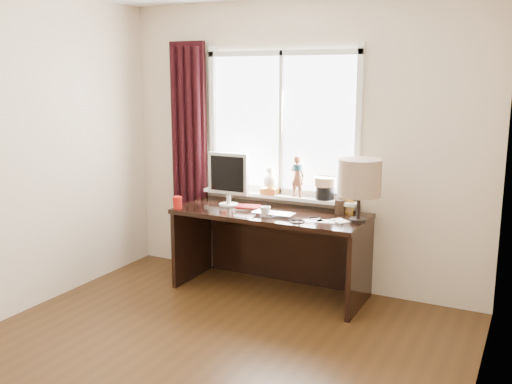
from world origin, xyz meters
The scene contains 16 objects.
floor centered at (0.00, 0.00, 0.00)m, with size 3.50×4.00×0.00m, color #402610.
wall_back centered at (0.00, 2.00, 1.30)m, with size 3.50×2.60×0.00m, color beige.
wall_right centered at (1.75, 0.00, 1.30)m, with size 4.00×2.60×0.00m, color beige.
laptop centered at (-0.01, 1.51, 0.76)m, with size 0.36×0.23×0.03m, color silver.
mug centered at (-0.06, 1.45, 0.80)m, with size 0.09×0.09×0.09m, color white.
red_cup centered at (-0.90, 1.36, 0.80)m, with size 0.08×0.08×0.11m, color #A1130E.
window centered at (-0.15, 1.95, 1.30)m, with size 1.52×0.20×1.40m.
curtain centered at (-1.13, 1.91, 1.12)m, with size 0.38×0.09×2.25m.
desk centered at (-0.10, 1.73, 0.51)m, with size 1.70×0.70×0.75m.
monitor centered at (-0.55, 1.67, 1.03)m, with size 0.40×0.18×0.49m.
notebook_stack centered at (-0.32, 1.62, 0.77)m, with size 0.27×0.24×0.03m.
brush_holder centered at (0.47, 1.84, 0.81)m, with size 0.09×0.09×0.25m.
icon_frame centered at (0.53, 1.86, 0.81)m, with size 0.10×0.03×0.13m.
table_lamp centered at (0.70, 1.62, 1.11)m, with size 0.35×0.35×0.52m.
loose_papers centered at (0.46, 1.54, 0.75)m, with size 0.38×0.28×0.00m.
desk_cables centered at (0.20, 1.51, 0.75)m, with size 0.54×0.40×0.01m.
Camera 1 is at (2.00, -2.79, 1.93)m, focal length 40.00 mm.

